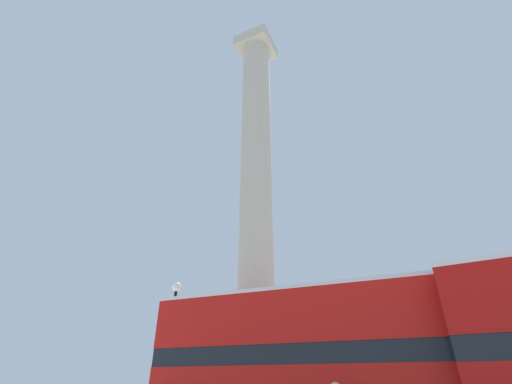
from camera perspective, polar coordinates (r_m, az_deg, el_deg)
monument_column at (r=18.49m, az=0.00°, el=-4.73°), size 4.90×4.90×24.89m
bus_b at (r=11.85m, az=10.38°, el=-25.57°), size 10.67×3.20×4.46m
street_lamp at (r=17.57m, az=-14.05°, el=-22.64°), size 0.44×0.44×6.15m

